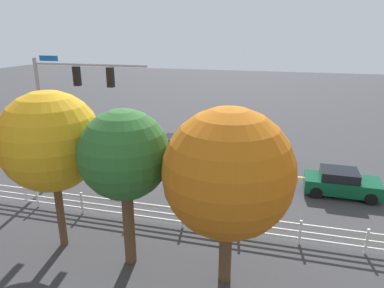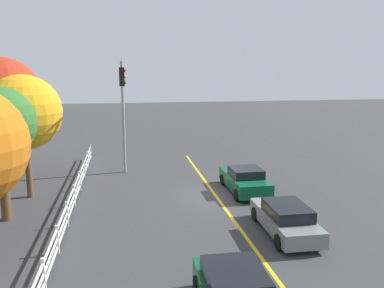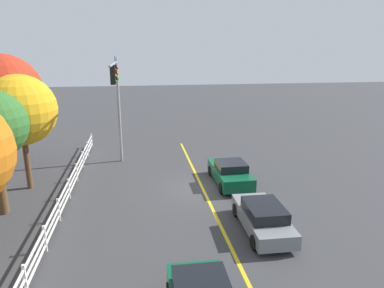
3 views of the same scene
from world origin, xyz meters
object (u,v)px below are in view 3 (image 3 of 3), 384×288
object	(u,v)px
tree_3	(4,92)
tree_4	(20,110)
car_1	(230,173)
car_2	(263,217)

from	to	relation	value
tree_3	tree_4	distance (m)	5.37
car_1	car_2	size ratio (longest dim) A/B	0.98
car_1	tree_4	world-z (taller)	tree_4
car_1	tree_4	distance (m)	12.51
car_2	tree_3	world-z (taller)	tree_3
car_2	tree_4	distance (m)	14.21
car_1	tree_3	world-z (taller)	tree_3
tree_3	tree_4	bearing A→B (deg)	-153.36
car_2	car_1	bearing A→B (deg)	0.95
car_2	tree_3	xyz separation A→B (m)	(11.68, 14.17, 4.46)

